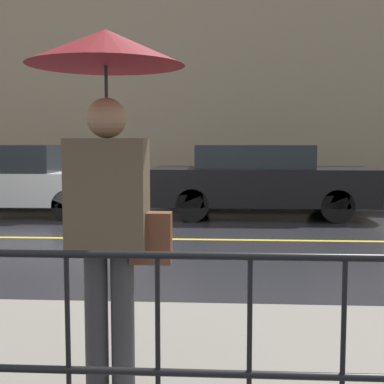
% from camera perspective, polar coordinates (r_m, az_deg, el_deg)
% --- Properties ---
extents(ground_plane, '(80.00, 80.00, 0.00)m').
position_cam_1_polar(ground_plane, '(9.09, -9.02, -4.93)').
color(ground_plane, black).
extents(sidewalk_far, '(28.00, 1.94, 0.12)m').
position_cam_1_polar(sidewalk_far, '(13.82, -4.67, -1.12)').
color(sidewalk_far, slate).
rests_on(sidewalk_far, ground_plane).
extents(lane_marking, '(25.20, 0.12, 0.01)m').
position_cam_1_polar(lane_marking, '(9.09, -9.02, -4.91)').
color(lane_marking, gold).
rests_on(lane_marking, ground_plane).
extents(building_storefront, '(28.00, 0.30, 6.00)m').
position_cam_1_polar(building_storefront, '(14.91, -4.14, 10.67)').
color(building_storefront, gray).
rests_on(building_storefront, ground_plane).
extents(pedestrian, '(0.90, 0.90, 2.12)m').
position_cam_1_polar(pedestrian, '(3.12, -8.95, 6.79)').
color(pedestrian, '#333338').
rests_on(pedestrian, sidewalk_near).
extents(car_white, '(4.58, 1.88, 1.55)m').
position_cam_1_polar(car_white, '(12.50, -18.54, 1.26)').
color(car_white, silver).
rests_on(car_white, ground_plane).
extents(car_black, '(4.68, 1.85, 1.55)m').
position_cam_1_polar(car_black, '(11.61, 7.22, 1.29)').
color(car_black, black).
rests_on(car_black, ground_plane).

